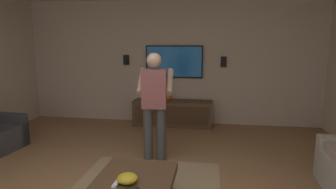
{
  "coord_description": "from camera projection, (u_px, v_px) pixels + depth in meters",
  "views": [
    {
      "loc": [
        -2.81,
        -0.92,
        1.79
      ],
      "look_at": [
        1.25,
        -0.3,
        1.05
      ],
      "focal_mm": 30.9,
      "sensor_mm": 36.0,
      "label": 1
    }
  ],
  "objects": [
    {
      "name": "person_standing",
      "position": [
        154.0,
        100.0,
        4.33
      ],
      "size": [
        0.56,
        0.57,
        1.64
      ],
      "rotation": [
        0.0,
        0.0,
        0.08
      ],
      "color": "#3F3F3F",
      "rests_on": "ground"
    },
    {
      "name": "remote_white",
      "position": [
        116.0,
        184.0,
        2.85
      ],
      "size": [
        0.15,
        0.05,
        0.02
      ],
      "primitive_type": "cube",
      "rotation": [
        0.0,
        0.0,
        6.25
      ],
      "color": "white",
      "rests_on": "coffee_table"
    },
    {
      "name": "vase_round",
      "position": [
        167.0,
        96.0,
        6.18
      ],
      "size": [
        0.22,
        0.22,
        0.22
      ],
      "primitive_type": "sphere",
      "color": "orange",
      "rests_on": "media_console"
    },
    {
      "name": "wall_speaker_right",
      "position": [
        126.0,
        60.0,
        6.49
      ],
      "size": [
        0.06,
        0.12,
        0.22
      ],
      "primitive_type": "cube",
      "color": "black"
    },
    {
      "name": "wall_speaker_left",
      "position": [
        224.0,
        62.0,
        6.17
      ],
      "size": [
        0.06,
        0.12,
        0.22
      ],
      "primitive_type": "cube",
      "color": "black"
    },
    {
      "name": "wall_back_tv",
      "position": [
        171.0,
        62.0,
        6.42
      ],
      "size": [
        0.1,
        6.69,
        2.69
      ],
      "primitive_type": "cube",
      "color": "#BCA893",
      "rests_on": "ground"
    },
    {
      "name": "bowl",
      "position": [
        127.0,
        178.0,
        2.89
      ],
      "size": [
        0.21,
        0.21,
        0.09
      ],
      "primitive_type": "ellipsoid",
      "color": "gold",
      "rests_on": "coffee_table"
    },
    {
      "name": "coffee_table",
      "position": [
        134.0,
        188.0,
        3.0
      ],
      "size": [
        1.0,
        0.8,
        0.4
      ],
      "color": "#513823",
      "rests_on": "ground"
    },
    {
      "name": "media_console",
      "position": [
        172.0,
        113.0,
        6.28
      ],
      "size": [
        0.45,
        1.7,
        0.55
      ],
      "rotation": [
        0.0,
        0.0,
        3.14
      ],
      "color": "#513823",
      "rests_on": "ground"
    },
    {
      "name": "tv",
      "position": [
        174.0,
        62.0,
        6.31
      ],
      "size": [
        0.05,
        1.25,
        0.7
      ],
      "rotation": [
        0.0,
        0.0,
        3.14
      ],
      "color": "black"
    }
  ]
}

